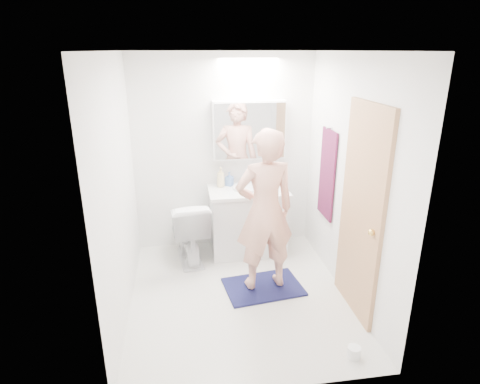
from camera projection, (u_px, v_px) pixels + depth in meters
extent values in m
plane|color=silver|center=(239.00, 295.00, 4.16)|extent=(2.50, 2.50, 0.00)
plane|color=white|center=(239.00, 51.00, 3.36)|extent=(2.50, 2.50, 0.00)
plane|color=white|center=(224.00, 154.00, 4.93)|extent=(2.50, 0.00, 2.50)
plane|color=white|center=(267.00, 247.00, 2.60)|extent=(2.50, 0.00, 2.50)
plane|color=white|center=(118.00, 192.00, 3.61)|extent=(0.00, 2.50, 2.50)
plane|color=white|center=(350.00, 181.00, 3.92)|extent=(0.00, 2.50, 2.50)
cube|color=silver|center=(248.00, 222.00, 4.97)|extent=(0.90, 0.55, 0.78)
cube|color=white|center=(248.00, 191.00, 4.83)|extent=(0.95, 0.58, 0.04)
cylinder|color=silver|center=(248.00, 187.00, 4.85)|extent=(0.36, 0.36, 0.03)
cylinder|color=silver|center=(245.00, 178.00, 5.00)|extent=(0.02, 0.02, 0.16)
cube|color=white|center=(249.00, 130.00, 4.80)|extent=(0.88, 0.14, 0.70)
cube|color=silver|center=(250.00, 131.00, 4.73)|extent=(0.84, 0.01, 0.66)
imported|color=white|center=(188.00, 230.00, 4.76)|extent=(0.53, 0.81, 0.77)
cube|color=#161946|center=(263.00, 287.00, 4.29)|extent=(0.87, 0.65, 0.02)
imported|color=#DD9B84|center=(265.00, 211.00, 4.00)|extent=(0.66, 0.48, 1.68)
cube|color=#A17550|center=(361.00, 213.00, 3.65)|extent=(0.04, 0.80, 2.00)
sphere|color=gold|center=(371.00, 232.00, 3.39)|extent=(0.06, 0.06, 0.06)
cube|color=#171032|center=(327.00, 174.00, 4.46)|extent=(0.02, 0.42, 1.00)
cylinder|color=silver|center=(329.00, 128.00, 4.28)|extent=(0.07, 0.02, 0.02)
imported|color=beige|center=(221.00, 177.00, 4.88)|extent=(0.12, 0.12, 0.25)
imported|color=#597DBF|center=(229.00, 179.00, 4.93)|extent=(0.11, 0.11, 0.17)
imported|color=#3F52BF|center=(259.00, 181.00, 4.98)|extent=(0.12, 0.12, 0.10)
cylinder|color=white|center=(354.00, 352.00, 3.31)|extent=(0.11, 0.11, 0.10)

